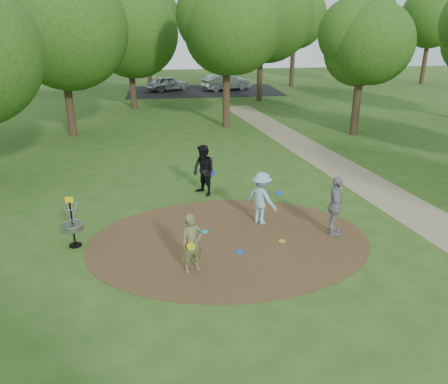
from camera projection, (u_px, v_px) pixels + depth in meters
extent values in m
plane|color=#2D5119|center=(229.00, 241.00, 13.02)|extent=(100.00, 100.00, 0.00)
cylinder|color=#47301C|center=(229.00, 241.00, 13.01)|extent=(8.40, 8.40, 0.02)
cube|color=#8C7A5B|center=(400.00, 203.00, 15.67)|extent=(7.55, 39.89, 0.01)
cube|color=black|center=(204.00, 91.00, 40.94)|extent=(14.00, 8.00, 0.01)
imported|color=#656C3E|center=(192.00, 243.00, 11.18)|extent=(0.68, 0.57, 1.60)
cylinder|color=gold|center=(191.00, 246.00, 10.94)|extent=(0.22, 0.09, 0.22)
imported|color=#89C0CD|center=(262.00, 198.00, 13.86)|extent=(1.21, 1.26, 1.72)
cylinder|color=#0D37EC|center=(279.00, 193.00, 13.89)|extent=(0.30, 0.30, 0.08)
imported|color=black|center=(204.00, 171.00, 16.14)|extent=(1.12, 1.18, 1.91)
cylinder|color=#0D20E8|center=(212.00, 173.00, 16.24)|extent=(0.22, 0.08, 0.22)
imported|color=gray|center=(335.00, 206.00, 13.09)|extent=(0.76, 1.19, 1.88)
cylinder|color=silver|center=(332.00, 198.00, 12.96)|extent=(0.23, 0.10, 0.22)
cylinder|color=#18A1C4|center=(205.00, 232.00, 13.52)|extent=(0.22, 0.22, 0.02)
cylinder|color=blue|center=(240.00, 251.00, 12.36)|extent=(0.22, 0.22, 0.02)
cylinder|color=red|center=(194.00, 219.00, 14.39)|extent=(0.22, 0.22, 0.02)
imported|color=#B0B5B8|center=(168.00, 83.00, 40.73)|extent=(4.31, 3.12, 1.36)
imported|color=#A7A8AF|center=(226.00, 82.00, 41.13)|extent=(4.86, 2.89, 1.51)
cylinder|color=orange|center=(282.00, 241.00, 12.94)|extent=(0.22, 0.22, 0.02)
cylinder|color=black|center=(73.00, 225.00, 12.49)|extent=(0.05, 0.05, 1.35)
cylinder|color=black|center=(76.00, 245.00, 12.73)|extent=(0.36, 0.36, 0.04)
cylinder|color=gray|center=(73.00, 227.00, 12.51)|extent=(0.60, 0.60, 0.16)
torus|color=gray|center=(73.00, 224.00, 12.48)|extent=(0.63, 0.63, 0.03)
torus|color=gray|center=(70.00, 206.00, 12.28)|extent=(0.58, 0.58, 0.02)
cube|color=yellow|center=(69.00, 200.00, 12.20)|extent=(0.22, 0.02, 0.18)
cylinder|color=#332316|center=(69.00, 102.00, 24.36)|extent=(0.44, 0.44, 3.80)
sphere|color=#254612|center=(60.00, 32.00, 23.03)|extent=(6.36, 6.36, 6.36)
cylinder|color=#332316|center=(226.00, 92.00, 26.34)|extent=(0.44, 0.44, 4.18)
sphere|color=#254612|center=(226.00, 29.00, 25.02)|extent=(5.54, 5.54, 5.54)
cylinder|color=#332316|center=(357.00, 103.00, 24.55)|extent=(0.44, 0.44, 3.61)
sphere|color=#254612|center=(363.00, 47.00, 23.46)|extent=(4.32, 4.32, 4.32)
cylinder|color=#332316|center=(133.00, 85.00, 32.18)|extent=(0.44, 0.44, 3.42)
sphere|color=#254612|center=(129.00, 36.00, 30.94)|extent=(6.18, 6.18, 6.18)
cylinder|color=#332316|center=(260.00, 73.00, 35.11)|extent=(0.44, 0.44, 4.37)
sphere|color=#254612|center=(261.00, 18.00, 33.60)|extent=(7.06, 7.06, 7.06)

